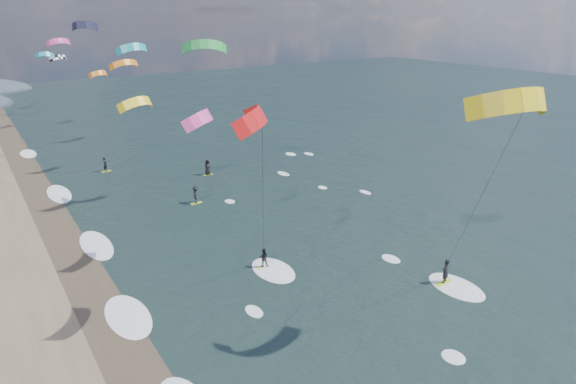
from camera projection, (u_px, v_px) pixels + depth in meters
wet_sand_strip at (135, 371)px, 25.02m from camera, size 3.00×240.00×0.00m
kitesurfer_near_a at (509, 148)px, 23.56m from camera, size 7.91×8.74×14.88m
kitesurfer_near_b at (266, 180)px, 27.84m from camera, size 6.68×8.98×13.71m
far_kitesurfers at (182, 179)px, 50.64m from camera, size 10.40×16.00×1.76m
bg_kite_field at (107, 58)px, 59.78m from camera, size 10.40×73.26×9.07m
shoreline_surf at (130, 318)px, 29.33m from camera, size 2.40×79.40×0.11m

